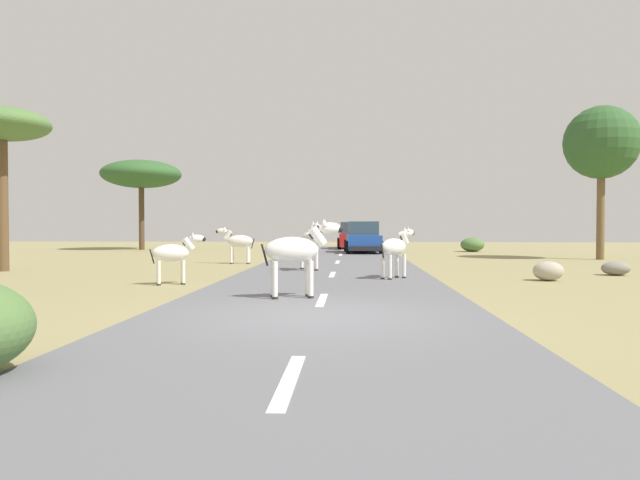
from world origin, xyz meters
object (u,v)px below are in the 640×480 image
Objects in this scene: bush_0 at (472,245)px; rock_1 at (616,268)px; tree_1 at (141,175)px; rock_2 at (548,271)px; car_1 at (363,238)px; tree_0 at (2,128)px; zebra_2 at (395,248)px; zebra_1 at (238,242)px; zebra_0 at (310,241)px; car_0 at (353,236)px; zebra_3 at (296,251)px; zebra_4 at (174,254)px; tree_2 at (602,143)px.

rock_1 is at bearing -86.25° from bush_0.
tree_1 is 6.81× the size of rock_2.
car_1 is 0.79× the size of tree_0.
tree_0 is at bearing -149.69° from zebra_2.
car_1 is (5.27, 9.10, -0.05)m from zebra_1.
zebra_0 is 9.76m from rock_1.
car_1 is 18.73m from tree_0.
car_0 is at bearing -115.68° from zebra_0.
rock_2 is at bearing 110.01° from zebra_3.
car_1 reaches higher than zebra_0.
car_1 is at bearing 160.75° from zebra_3.
car_1 is 15.25m from tree_1.
zebra_4 is (-3.54, 2.94, -0.21)m from zebra_3.
zebra_3 is 0.31× the size of tree_0.
tree_1 is at bearing 175.82° from bush_0.
rock_2 is at bearing -124.04° from zebra_1.
zebra_4 is (-3.27, -4.44, -0.22)m from zebra_0.
zebra_3 is at bearing 82.44° from car_1.
tree_0 is at bearing 119.28° from zebra_1.
tree_0 is 24.64m from tree_2.
tree_0 is 18.22m from rock_2.
car_0 is at bearing -18.92° from zebra_1.
rock_1 is (9.41, 6.48, -0.81)m from zebra_3.
zebra_0 is at bearing 157.99° from rock_2.
zebra_0 is 7.55m from rock_2.
car_0 is (1.19, 25.73, -0.18)m from zebra_3.
rock_2 is at bearing -45.81° from tree_1.
bush_0 is 18.23m from rock_2.
car_0 is at bearing 157.20° from bush_0.
car_1 is 5.03× the size of rock_1.
zebra_3 is 1.96× the size of rock_1.
tree_1 reaches higher than tree_0.
rock_2 is at bearing -95.18° from bush_0.
zebra_0 is at bearing 174.61° from rock_1.
car_1 is (-0.64, 15.82, -0.08)m from zebra_2.
rock_1 is (8.22, -19.26, -0.63)m from car_0.
bush_0 is 1.60× the size of rock_1.
zebra_0 is at bearing -119.32° from bush_0.
tree_1 reaches higher than car_1.
bush_0 is (6.59, 2.41, -0.43)m from car_1.
rock_1 is at bearing 153.49° from zebra_0.
bush_0 is (20.77, -1.52, -4.43)m from tree_1.
zebra_1 is 0.36× the size of car_1.
zebra_3 is (0.27, -7.39, -0.01)m from zebra_0.
tree_0 is (-13.16, 2.49, 3.95)m from zebra_2.
zebra_3 is at bearing -94.81° from car_0.
bush_0 is (11.85, 11.51, -0.48)m from zebra_1.
tree_2 is (24.96, -9.24, 0.47)m from tree_1.
zebra_3 is 1.23× the size of zebra_4.
tree_1 is at bearing 134.19° from rock_2.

